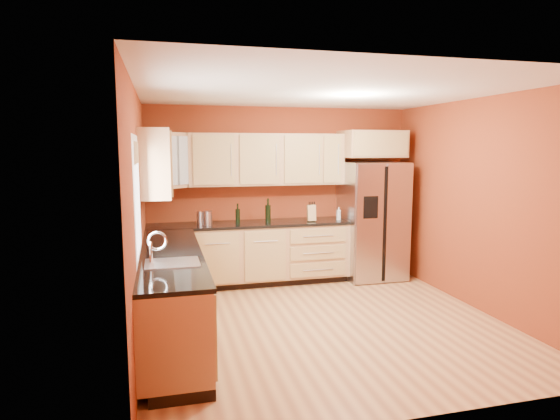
% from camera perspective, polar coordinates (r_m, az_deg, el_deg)
% --- Properties ---
extents(floor, '(4.00, 4.00, 0.00)m').
position_cam_1_polar(floor, '(5.56, 5.37, -13.44)').
color(floor, '#A86B41').
rests_on(floor, ground).
extents(ceiling, '(4.00, 4.00, 0.00)m').
position_cam_1_polar(ceiling, '(5.23, 5.73, 14.21)').
color(ceiling, white).
rests_on(ceiling, wall_back).
extents(wall_back, '(4.00, 0.04, 2.60)m').
position_cam_1_polar(wall_back, '(7.14, 0.11, 2.01)').
color(wall_back, maroon).
rests_on(wall_back, floor).
extents(wall_front, '(4.00, 0.04, 2.60)m').
position_cam_1_polar(wall_front, '(3.45, 16.87, -4.32)').
color(wall_front, maroon).
rests_on(wall_front, floor).
extents(wall_left, '(0.04, 4.00, 2.60)m').
position_cam_1_polar(wall_left, '(4.94, -16.85, -0.81)').
color(wall_left, maroon).
rests_on(wall_left, floor).
extents(wall_right, '(0.04, 4.00, 2.60)m').
position_cam_1_polar(wall_right, '(6.21, 23.20, 0.56)').
color(wall_right, maroon).
rests_on(wall_right, floor).
extents(base_cabinets_back, '(2.90, 0.60, 0.88)m').
position_cam_1_polar(base_cabinets_back, '(6.87, -3.73, -5.49)').
color(base_cabinets_back, tan).
rests_on(base_cabinets_back, floor).
extents(base_cabinets_left, '(0.60, 2.80, 0.88)m').
position_cam_1_polar(base_cabinets_left, '(5.13, -13.07, -10.25)').
color(base_cabinets_left, tan).
rests_on(base_cabinets_left, floor).
extents(countertop_back, '(2.90, 0.62, 0.04)m').
position_cam_1_polar(countertop_back, '(6.78, -3.75, -1.72)').
color(countertop_back, black).
rests_on(countertop_back, base_cabinets_back).
extents(countertop_left, '(0.62, 2.80, 0.04)m').
position_cam_1_polar(countertop_left, '(5.01, -13.12, -5.23)').
color(countertop_left, black).
rests_on(countertop_left, base_cabinets_left).
extents(upper_cabinets_back, '(2.30, 0.33, 0.75)m').
position_cam_1_polar(upper_cabinets_back, '(6.89, -1.57, 6.18)').
color(upper_cabinets_back, tan).
rests_on(upper_cabinets_back, wall_back).
extents(upper_cabinets_left, '(0.33, 1.35, 0.75)m').
position_cam_1_polar(upper_cabinets_left, '(5.61, -15.05, 5.61)').
color(upper_cabinets_left, tan).
rests_on(upper_cabinets_left, wall_left).
extents(corner_upper_cabinet, '(0.67, 0.67, 0.75)m').
position_cam_1_polar(corner_upper_cabinet, '(6.56, -13.51, 5.91)').
color(corner_upper_cabinet, tan).
rests_on(corner_upper_cabinet, wall_back).
extents(over_fridge_cabinet, '(0.92, 0.60, 0.40)m').
position_cam_1_polar(over_fridge_cabinet, '(7.29, 11.15, 7.89)').
color(over_fridge_cabinet, tan).
rests_on(over_fridge_cabinet, wall_back).
extents(refrigerator, '(0.90, 0.75, 1.78)m').
position_cam_1_polar(refrigerator, '(7.30, 11.17, -1.25)').
color(refrigerator, silver).
rests_on(refrigerator, floor).
extents(window, '(0.03, 0.90, 1.00)m').
position_cam_1_polar(window, '(4.41, -16.99, 1.49)').
color(window, white).
rests_on(window, wall_left).
extents(sink_faucet, '(0.50, 0.42, 0.30)m').
position_cam_1_polar(sink_faucet, '(4.48, -13.04, -4.50)').
color(sink_faucet, silver).
rests_on(sink_faucet, countertop_left).
extents(canister_left, '(0.14, 0.14, 0.18)m').
position_cam_1_polar(canister_left, '(6.67, -9.65, -0.98)').
color(canister_left, silver).
rests_on(canister_left, countertop_back).
extents(canister_right, '(0.16, 0.16, 0.20)m').
position_cam_1_polar(canister_right, '(6.60, -8.81, -0.99)').
color(canister_right, silver).
rests_on(canister_right, countertop_back).
extents(wine_bottle_a, '(0.08, 0.08, 0.29)m').
position_cam_1_polar(wine_bottle_a, '(6.69, -5.18, -0.43)').
color(wine_bottle_a, black).
rests_on(wine_bottle_a, countertop_back).
extents(wine_bottle_b, '(0.11, 0.11, 0.35)m').
position_cam_1_polar(wine_bottle_b, '(6.73, -1.48, -0.08)').
color(wine_bottle_b, black).
rests_on(wine_bottle_b, countertop_back).
extents(knife_block, '(0.13, 0.12, 0.24)m').
position_cam_1_polar(knife_block, '(6.90, 3.85, -0.38)').
color(knife_block, tan).
rests_on(knife_block, countertop_back).
extents(soap_dispenser, '(0.07, 0.07, 0.19)m').
position_cam_1_polar(soap_dispenser, '(7.07, 7.16, -0.44)').
color(soap_dispenser, silver).
rests_on(soap_dispenser, countertop_back).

